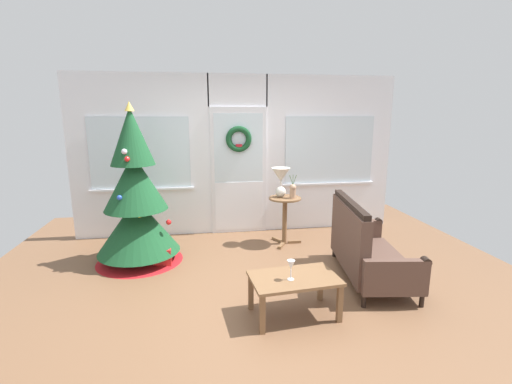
{
  "coord_description": "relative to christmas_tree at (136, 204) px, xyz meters",
  "views": [
    {
      "loc": [
        -0.63,
        -3.76,
        1.95
      ],
      "look_at": [
        0.05,
        0.55,
        1.0
      ],
      "focal_mm": 25.46,
      "sensor_mm": 36.0,
      "label": 1
    }
  ],
  "objects": [
    {
      "name": "ground_plane",
      "position": [
        1.46,
        -1.02,
        -0.79
      ],
      "size": [
        6.76,
        6.76,
        0.0
      ],
      "primitive_type": "plane",
      "color": "brown"
    },
    {
      "name": "back_wall_with_door",
      "position": [
        1.46,
        1.06,
        0.49
      ],
      "size": [
        5.2,
        0.19,
        2.55
      ],
      "color": "white",
      "rests_on": "ground"
    },
    {
      "name": "christmas_tree",
      "position": [
        0.0,
        0.0,
        0.0
      ],
      "size": [
        1.13,
        1.13,
        2.09
      ],
      "color": "#4C331E",
      "rests_on": "ground"
    },
    {
      "name": "settee_sofa",
      "position": [
        2.74,
        -0.96,
        -0.42
      ],
      "size": [
        0.9,
        1.55,
        0.96
      ],
      "color": "black",
      "rests_on": "ground"
    },
    {
      "name": "side_table",
      "position": [
        2.08,
        0.34,
        -0.28
      ],
      "size": [
        0.5,
        0.48,
        0.72
      ],
      "color": "brown",
      "rests_on": "ground"
    },
    {
      "name": "table_lamp",
      "position": [
        2.02,
        0.38,
        0.21
      ],
      "size": [
        0.28,
        0.28,
        0.44
      ],
      "color": "silver",
      "rests_on": "side_table"
    },
    {
      "name": "flower_vase",
      "position": [
        2.18,
        0.28,
        0.05
      ],
      "size": [
        0.11,
        0.1,
        0.35
      ],
      "color": "tan",
      "rests_on": "side_table"
    },
    {
      "name": "coffee_table",
      "position": [
        1.7,
        -1.63,
        -0.45
      ],
      "size": [
        0.89,
        0.6,
        0.41
      ],
      "color": "brown",
      "rests_on": "ground"
    },
    {
      "name": "wine_glass",
      "position": [
        1.65,
        -1.68,
        -0.25
      ],
      "size": [
        0.08,
        0.08,
        0.2
      ],
      "color": "silver",
      "rests_on": "coffee_table"
    },
    {
      "name": "gift_box",
      "position": [
        0.32,
        -0.18,
        -0.68
      ],
      "size": [
        0.23,
        0.21,
        0.23
      ],
      "primitive_type": "cube",
      "color": "red",
      "rests_on": "ground"
    }
  ]
}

